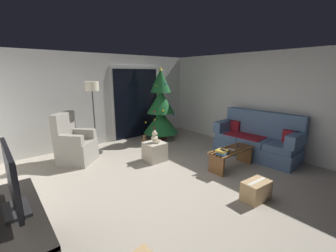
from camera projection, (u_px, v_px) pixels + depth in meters
The scene contains 20 objects.
ground_plane at pixel (175, 179), 4.24m from camera, with size 7.00×7.00×0.00m, color #9E9384.
wall_back at pixel (105, 99), 6.26m from camera, with size 5.72×0.12×2.50m, color silver.
wall_right at pixel (259, 102), 5.70m from camera, with size 0.12×6.00×2.50m, color silver.
patio_door_frame at pixel (136, 102), 6.85m from camera, with size 1.60×0.02×2.20m, color silver.
patio_door_glass at pixel (137, 104), 6.84m from camera, with size 1.50×0.02×2.10m, color black.
couch at pixel (257, 140), 5.31m from camera, with size 0.87×1.97×1.08m.
coffee_table at pixel (231, 155), 4.67m from camera, with size 1.10×0.40×0.42m.
remote_white at pixel (231, 150), 4.58m from camera, with size 0.04×0.16×0.02m, color silver.
remote_graphite at pixel (238, 146), 4.84m from camera, with size 0.04×0.16×0.02m, color #333338.
book_stack at pixel (222, 152), 4.37m from camera, with size 0.27×0.25×0.08m.
cell_phone at pixel (223, 150), 4.34m from camera, with size 0.07×0.14×0.01m, color black.
christmas_tree at pixel (161, 109), 6.55m from camera, with size 1.04×1.04×2.16m.
armchair at pixel (75, 145), 4.96m from camera, with size 0.97×0.97×1.13m.
floor_lamp at pixel (92, 93), 5.26m from camera, with size 0.32×0.32×1.78m.
media_shelf at pixel (20, 252), 2.05m from camera, with size 0.40×1.40×0.74m.
television at pixel (12, 180), 1.95m from camera, with size 0.21×0.84×0.61m.
ottoman at pixel (155, 151), 5.09m from camera, with size 0.44×0.44×0.43m, color #B2A893.
teddy_bear_cream at pixel (155, 138), 5.01m from camera, with size 0.21×0.22×0.29m.
teddy_bear_chestnut_by_tree at pixel (145, 140), 6.27m from camera, with size 0.21×0.22×0.29m.
cardboard_box_taped_mid_floor at pixel (256, 191), 3.50m from camera, with size 0.48×0.31×0.32m.
Camera 1 is at (-2.55, -2.94, 1.97)m, focal length 23.62 mm.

